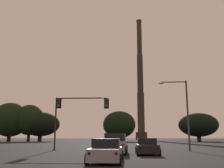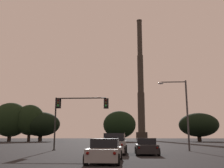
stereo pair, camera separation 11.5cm
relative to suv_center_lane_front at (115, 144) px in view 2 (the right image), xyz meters
The scene contains 11 objects.
suv_center_lane_front is the anchor object (origin of this frame).
sedan_center_lane_second 8.03m from the suv_center_lane_front, 90.80° to the right, with size 1.99×4.71×1.43m.
sedan_right_lane_front 2.88m from the suv_center_lane_front, 10.26° to the right, with size 2.02×4.72×1.43m.
traffic_light_overhead_left 8.96m from the suv_center_lane_front, 131.29° to the left, with size 6.53×0.50×6.18m.
street_lamp 9.92m from the suv_center_lane_front, 36.26° to the left, with size 3.26×0.36×7.90m.
smokestack 112.76m from the suv_center_lane_front, 86.41° to the left, with size 5.75×5.75×64.32m.
treeline_far_left 75.04m from the suv_center_lane_front, 122.17° to the left, with size 12.47×11.22×13.16m.
treeline_far_right 71.87m from the suv_center_lane_front, 114.52° to the left, with size 13.30×11.97×10.05m.
treeline_left_mid 71.71m from the suv_center_lane_front, 117.53° to the left, with size 9.95×8.96×12.43m.
treeline_center_right 73.35m from the suv_center_lane_front, 70.12° to the left, with size 13.56×12.20×9.69m.
treeline_center_left 67.87m from the suv_center_lane_front, 92.10° to the left, with size 11.33×10.20×10.47m.
Camera 2 is at (1.59, -1.28, 1.53)m, focal length 42.00 mm.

